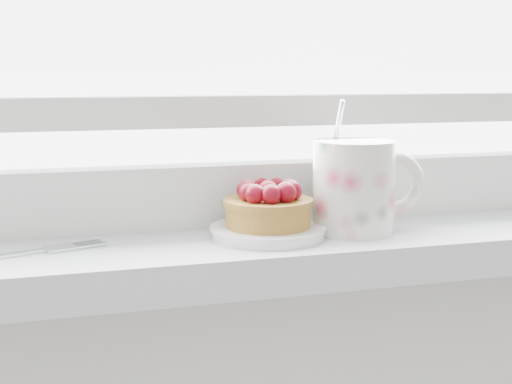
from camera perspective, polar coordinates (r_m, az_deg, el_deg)
name	(u,v)px	position (r m, az deg, el deg)	size (l,w,h in m)	color
saucer	(268,232)	(0.76, 0.96, -3.19)	(0.12, 0.12, 0.01)	white
raspberry_tart	(268,205)	(0.75, 0.98, -1.08)	(0.10, 0.10, 0.05)	brown
floral_mug	(357,185)	(0.79, 8.06, 0.60)	(0.13, 0.09, 0.14)	silver
fork	(7,255)	(0.72, -19.27, -4.79)	(0.19, 0.08, 0.00)	silver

